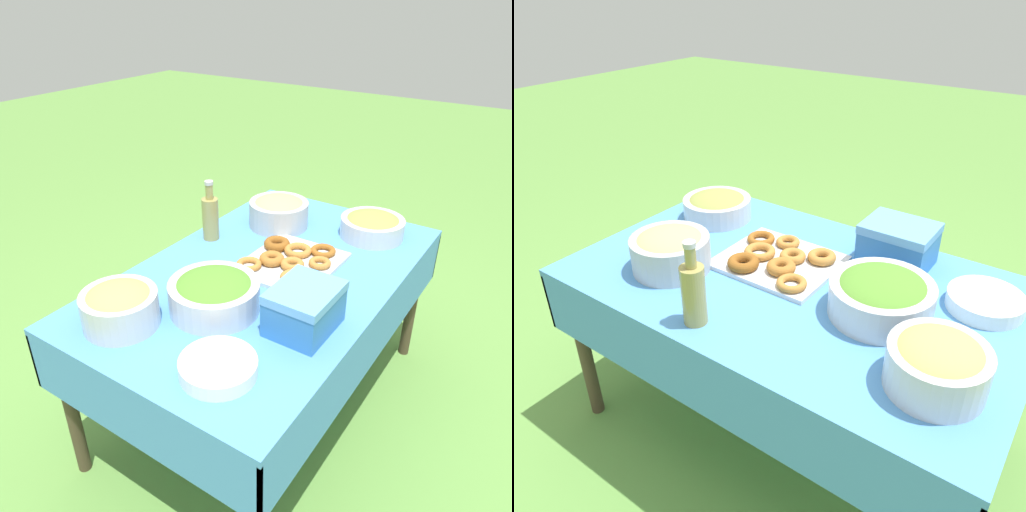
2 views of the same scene
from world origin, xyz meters
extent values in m
plane|color=#609342|center=(0.00, 0.00, 0.00)|extent=(14.00, 14.00, 0.00)
cube|color=#4C8CD1|center=(0.00, 0.00, 0.67)|extent=(1.49, 0.92, 0.02)
cube|color=#4C8CD1|center=(0.00, -0.45, 0.55)|extent=(1.49, 0.01, 0.22)
cube|color=#4C8CD1|center=(0.00, 0.45, 0.55)|extent=(1.49, 0.01, 0.22)
cube|color=#4C8CD1|center=(-0.74, 0.00, 0.55)|extent=(0.01, 0.92, 0.22)
cube|color=#4C8CD1|center=(0.74, 0.00, 0.55)|extent=(0.01, 0.92, 0.22)
cylinder|color=#473828|center=(-0.69, -0.40, 0.33)|extent=(0.05, 0.05, 0.66)
cylinder|color=#473828|center=(-0.69, 0.40, 0.33)|extent=(0.05, 0.05, 0.66)
cylinder|color=#473828|center=(0.69, 0.40, 0.33)|extent=(0.05, 0.05, 0.66)
cylinder|color=silver|center=(0.31, -0.01, 0.74)|extent=(0.31, 0.31, 0.10)
ellipsoid|color=#51892D|center=(0.31, -0.01, 0.78)|extent=(0.27, 0.27, 0.07)
cylinder|color=#B2B7BC|center=(-0.38, -0.18, 0.74)|extent=(0.27, 0.27, 0.12)
ellipsoid|color=tan|center=(-0.38, -0.18, 0.79)|extent=(0.24, 0.24, 0.07)
cube|color=silver|center=(-0.10, 0.05, 0.69)|extent=(0.40, 0.34, 0.02)
torus|color=#B27533|center=(0.03, 0.13, 0.72)|extent=(0.12, 0.12, 0.03)
torus|color=#B27533|center=(-0.13, 0.16, 0.71)|extent=(0.11, 0.11, 0.02)
torus|color=#B27533|center=(0.03, -0.07, 0.71)|extent=(0.13, 0.13, 0.02)
torus|color=#A36628|center=(-0.05, -0.01, 0.72)|extent=(0.12, 0.12, 0.04)
torus|color=brown|center=(-0.17, -0.06, 0.72)|extent=(0.13, 0.13, 0.04)
torus|color=#B27533|center=(-0.06, 0.08, 0.72)|extent=(0.12, 0.12, 0.03)
torus|color=#93561E|center=(-0.23, 0.12, 0.71)|extent=(0.12, 0.12, 0.02)
torus|color=#B27533|center=(-0.17, 0.04, 0.72)|extent=(0.12, 0.12, 0.03)
cylinder|color=white|center=(0.56, 0.19, 0.69)|extent=(0.23, 0.23, 0.01)
cylinder|color=white|center=(0.56, 0.19, 0.70)|extent=(0.23, 0.23, 0.01)
cylinder|color=white|center=(0.56, 0.19, 0.72)|extent=(0.23, 0.23, 0.01)
cylinder|color=white|center=(0.56, 0.19, 0.73)|extent=(0.23, 0.23, 0.01)
cylinder|color=#998E4C|center=(-0.11, -0.36, 0.78)|extent=(0.07, 0.07, 0.18)
cylinder|color=#998E4C|center=(-0.11, -0.36, 0.90)|extent=(0.03, 0.03, 0.06)
cylinder|color=#B7B7B7|center=(-0.11, -0.36, 0.94)|extent=(0.04, 0.04, 0.01)
cylinder|color=silver|center=(0.55, -0.22, 0.74)|extent=(0.25, 0.25, 0.12)
ellipsoid|color=#ADCC59|center=(0.55, -0.22, 0.79)|extent=(0.22, 0.22, 0.07)
cylinder|color=silver|center=(-0.52, 0.21, 0.73)|extent=(0.28, 0.28, 0.08)
ellipsoid|color=olive|center=(-0.52, 0.21, 0.76)|extent=(0.24, 0.24, 0.07)
cube|color=#3372B7|center=(0.23, 0.29, 0.75)|extent=(0.23, 0.19, 0.12)
cube|color=#60A0E5|center=(0.23, 0.29, 0.82)|extent=(0.24, 0.19, 0.03)
camera|label=1|loc=(1.41, 0.89, 1.67)|focal=35.00mm
camera|label=2|loc=(0.74, -1.19, 1.58)|focal=35.00mm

